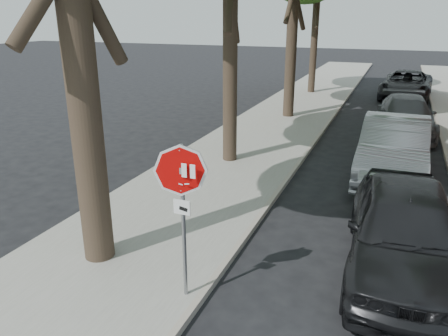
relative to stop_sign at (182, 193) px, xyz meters
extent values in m
plane|color=black|center=(0.70, 0.03, -1.95)|extent=(120.00, 120.00, 0.00)
cube|color=gray|center=(-1.80, 12.03, -1.89)|extent=(4.00, 55.00, 0.12)
cube|color=#9E9384|center=(0.25, 12.03, -1.88)|extent=(0.12, 55.00, 0.13)
cube|color=#9E9384|center=(4.65, 12.03, -1.88)|extent=(0.12, 55.00, 0.13)
cylinder|color=gray|center=(0.00, 0.03, -0.53)|extent=(0.06, 0.06, 2.60)
cube|color=#99999E|center=(0.00, 0.00, 0.37)|extent=(0.05, 0.06, 0.10)
cylinder|color=#99999E|center=(0.00, -0.01, 0.37)|extent=(0.76, 0.32, 0.82)
cylinder|color=white|center=(0.00, -0.02, 0.37)|extent=(0.76, 0.32, 0.82)
cylinder|color=red|center=(0.00, -0.03, 0.37)|extent=(0.68, 0.29, 0.74)
cube|color=white|center=(-0.21, -0.04, 0.39)|extent=(0.08, 0.00, 0.22)
cube|color=white|center=(-0.07, -0.04, 0.39)|extent=(0.08, 0.00, 0.22)
cube|color=white|center=(0.07, -0.04, 0.39)|extent=(0.08, 0.00, 0.22)
cube|color=white|center=(0.21, -0.04, 0.39)|extent=(0.08, 0.00, 0.22)
cube|color=silver|center=(-0.11, -0.04, 0.18)|extent=(0.08, 0.00, 0.03)
cube|color=silver|center=(0.00, -0.04, 0.16)|extent=(0.08, 0.00, 0.03)
cube|color=silver|center=(0.11, -0.04, 0.18)|extent=(0.08, 0.00, 0.03)
cube|color=white|center=(0.00, -0.01, -0.23)|extent=(0.28, 0.02, 0.24)
cube|color=black|center=(0.03, -0.03, -0.25)|extent=(0.15, 0.00, 0.08)
cylinder|color=black|center=(-1.90, 7.03, 2.92)|extent=(0.44, 0.44, 9.50)
cylinder|color=black|center=(-1.70, 14.03, 3.17)|extent=(0.48, 0.48, 10.00)
cylinder|color=black|center=(-2.00, 21.03, 2.67)|extent=(0.40, 0.40, 9.00)
imported|color=black|center=(3.30, 2.31, -1.12)|extent=(2.22, 4.97, 1.66)
imported|color=#A0A1A7|center=(2.97, 7.65, -1.09)|extent=(1.86, 5.21, 1.71)
imported|color=#4E4F53|center=(3.30, 13.06, -1.22)|extent=(2.41, 5.17, 1.46)
imported|color=black|center=(3.30, 21.40, -1.17)|extent=(2.99, 5.76, 1.55)
camera|label=1|loc=(2.87, -5.48, 2.57)|focal=35.00mm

